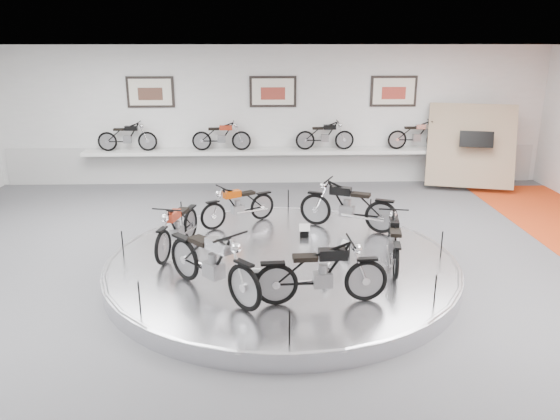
{
  "coord_description": "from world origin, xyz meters",
  "views": [
    {
      "loc": [
        -0.37,
        -8.99,
        4.19
      ],
      "look_at": [
        -0.03,
        0.6,
        1.14
      ],
      "focal_mm": 35.0,
      "sensor_mm": 36.0,
      "label": 1
    }
  ],
  "objects_px": {
    "bike_a": "(348,205)",
    "bike_f": "(394,240)",
    "display_platform": "(282,266)",
    "bike_e": "(322,272)",
    "bike_c": "(177,227)",
    "bike_b": "(238,205)",
    "shelf": "(273,152)",
    "bike_d": "(212,261)"
  },
  "relations": [
    {
      "from": "bike_b",
      "to": "bike_f",
      "type": "relative_size",
      "value": 0.98
    },
    {
      "from": "display_platform",
      "to": "bike_d",
      "type": "distance_m",
      "value": 1.95
    },
    {
      "from": "bike_b",
      "to": "bike_d",
      "type": "bearing_deg",
      "value": 53.1
    },
    {
      "from": "display_platform",
      "to": "bike_a",
      "type": "bearing_deg",
      "value": 47.54
    },
    {
      "from": "display_platform",
      "to": "bike_a",
      "type": "distance_m",
      "value": 2.25
    },
    {
      "from": "shelf",
      "to": "bike_c",
      "type": "bearing_deg",
      "value": -108.29
    },
    {
      "from": "display_platform",
      "to": "bike_e",
      "type": "bearing_deg",
      "value": -73.37
    },
    {
      "from": "bike_c",
      "to": "bike_f",
      "type": "height_order",
      "value": "bike_c"
    },
    {
      "from": "shelf",
      "to": "display_platform",
      "type": "bearing_deg",
      "value": -90.0
    },
    {
      "from": "shelf",
      "to": "bike_f",
      "type": "relative_size",
      "value": 6.99
    },
    {
      "from": "display_platform",
      "to": "bike_b",
      "type": "xyz_separation_m",
      "value": [
        -0.87,
        1.96,
        0.6
      ]
    },
    {
      "from": "bike_b",
      "to": "bike_c",
      "type": "distance_m",
      "value": 1.86
    },
    {
      "from": "shelf",
      "to": "bike_e",
      "type": "height_order",
      "value": "bike_e"
    },
    {
      "from": "bike_b",
      "to": "bike_f",
      "type": "distance_m",
      "value": 3.65
    },
    {
      "from": "bike_d",
      "to": "bike_e",
      "type": "bearing_deg",
      "value": 35.42
    },
    {
      "from": "bike_c",
      "to": "bike_e",
      "type": "distance_m",
      "value": 3.35
    },
    {
      "from": "shelf",
      "to": "bike_d",
      "type": "xyz_separation_m",
      "value": [
        -1.14,
        -7.81,
        -0.14
      ]
    },
    {
      "from": "bike_a",
      "to": "bike_e",
      "type": "distance_m",
      "value": 3.48
    },
    {
      "from": "bike_f",
      "to": "bike_e",
      "type": "bearing_deg",
      "value": 144.24
    },
    {
      "from": "display_platform",
      "to": "bike_c",
      "type": "xyz_separation_m",
      "value": [
        -1.96,
        0.46,
        0.63
      ]
    },
    {
      "from": "display_platform",
      "to": "bike_d",
      "type": "relative_size",
      "value": 3.37
    },
    {
      "from": "bike_a",
      "to": "bike_f",
      "type": "xyz_separation_m",
      "value": [
        0.52,
        -1.91,
        -0.07
      ]
    },
    {
      "from": "shelf",
      "to": "bike_b",
      "type": "relative_size",
      "value": 7.15
    },
    {
      "from": "display_platform",
      "to": "bike_b",
      "type": "bearing_deg",
      "value": 113.87
    },
    {
      "from": "bike_b",
      "to": "bike_c",
      "type": "bearing_deg",
      "value": 21.57
    },
    {
      "from": "shelf",
      "to": "bike_c",
      "type": "height_order",
      "value": "bike_c"
    },
    {
      "from": "shelf",
      "to": "bike_b",
      "type": "height_order",
      "value": "bike_b"
    },
    {
      "from": "display_platform",
      "to": "bike_c",
      "type": "bearing_deg",
      "value": 166.73
    },
    {
      "from": "bike_c",
      "to": "bike_f",
      "type": "xyz_separation_m",
      "value": [
        3.93,
        -0.79,
        -0.02
      ]
    },
    {
      "from": "bike_f",
      "to": "display_platform",
      "type": "bearing_deg",
      "value": 89.84
    },
    {
      "from": "bike_c",
      "to": "bike_d",
      "type": "bearing_deg",
      "value": 38.44
    },
    {
      "from": "bike_a",
      "to": "bike_f",
      "type": "height_order",
      "value": "bike_a"
    },
    {
      "from": "bike_b",
      "to": "bike_d",
      "type": "xyz_separation_m",
      "value": [
        -0.27,
        -3.37,
        0.11
      ]
    },
    {
      "from": "display_platform",
      "to": "bike_c",
      "type": "height_order",
      "value": "bike_c"
    },
    {
      "from": "display_platform",
      "to": "shelf",
      "type": "xyz_separation_m",
      "value": [
        0.0,
        6.4,
        0.85
      ]
    },
    {
      "from": "bike_b",
      "to": "bike_f",
      "type": "bearing_deg",
      "value": 108.91
    },
    {
      "from": "display_platform",
      "to": "bike_e",
      "type": "height_order",
      "value": "bike_e"
    },
    {
      "from": "shelf",
      "to": "bike_c",
      "type": "xyz_separation_m",
      "value": [
        -1.96,
        -5.94,
        -0.22
      ]
    },
    {
      "from": "bike_e",
      "to": "shelf",
      "type": "bearing_deg",
      "value": 90.05
    },
    {
      "from": "bike_a",
      "to": "bike_c",
      "type": "relative_size",
      "value": 1.09
    },
    {
      "from": "bike_e",
      "to": "bike_b",
      "type": "bearing_deg",
      "value": 106.86
    },
    {
      "from": "shelf",
      "to": "bike_b",
      "type": "xyz_separation_m",
      "value": [
        -0.87,
        -4.44,
        -0.25
      ]
    }
  ]
}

